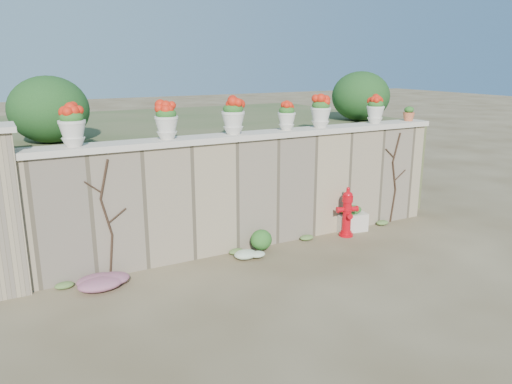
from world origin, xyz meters
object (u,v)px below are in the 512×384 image
urn_pot_0 (72,126)px  terracotta_pot (409,114)px  planter_box (351,219)px  fire_hydrant (347,212)px

urn_pot_0 → terracotta_pot: (6.74, 0.00, -0.18)m
planter_box → terracotta_pot: bearing=17.9°
terracotta_pot → planter_box: bearing=-171.3°
fire_hydrant → terracotta_pot: bearing=30.1°
urn_pot_0 → fire_hydrant: bearing=-5.5°
fire_hydrant → urn_pot_0: urn_pot_0 is taller
urn_pot_0 → planter_box: bearing=-2.8°
fire_hydrant → terracotta_pot: terracotta_pot is taller
fire_hydrant → urn_pot_0: size_ratio=1.57×
fire_hydrant → urn_pot_0: 5.23m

